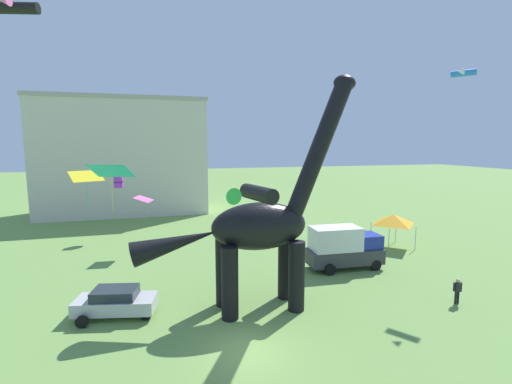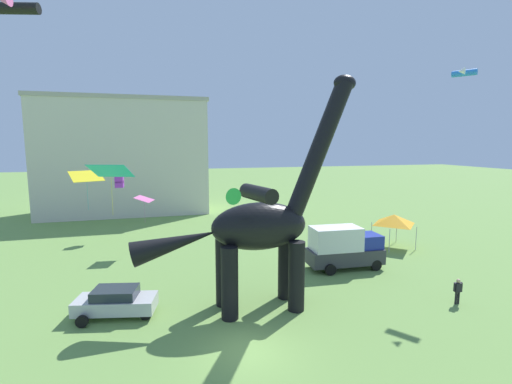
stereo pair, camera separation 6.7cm
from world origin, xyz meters
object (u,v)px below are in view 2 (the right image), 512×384
(dinosaur_sculpture, at_px, (258,226))
(kite_apex, at_px, (144,199))
(kite_high_right, at_px, (15,7))
(kite_mid_left, at_px, (252,194))
(kite_far_right, at_px, (111,171))
(person_vendor_side, at_px, (458,289))
(kite_drifting, at_px, (119,182))
(parked_box_truck, at_px, (344,247))
(parked_sedan_left, at_px, (116,302))
(festival_canopy_tent, at_px, (394,219))
(kite_far_left, at_px, (86,176))
(kite_high_left, at_px, (464,73))

(dinosaur_sculpture, distance_m, kite_apex, 14.27)
(kite_high_right, relative_size, kite_mid_left, 0.93)
(dinosaur_sculpture, height_order, kite_far_right, dinosaur_sculpture)
(person_vendor_side, bearing_deg, kite_drifting, -74.83)
(kite_far_right, xyz_separation_m, kite_apex, (0.70, 16.79, -3.59))
(parked_box_truck, bearing_deg, dinosaur_sculpture, -146.79)
(kite_drifting, bearing_deg, parked_sedan_left, -86.48)
(parked_sedan_left, height_order, kite_drifting, kite_drifting)
(parked_box_truck, height_order, kite_drifting, kite_drifting)
(festival_canopy_tent, distance_m, kite_high_right, 31.22)
(parked_box_truck, height_order, kite_mid_left, kite_mid_left)
(person_vendor_side, height_order, kite_mid_left, kite_mid_left)
(person_vendor_side, relative_size, kite_mid_left, 0.60)
(person_vendor_side, bearing_deg, parked_box_truck, -93.02)
(kite_far_left, height_order, kite_apex, kite_far_left)
(parked_sedan_left, distance_m, festival_canopy_tent, 23.98)
(kite_far_right, height_order, kite_apex, kite_far_right)
(kite_apex, bearing_deg, kite_far_right, -92.39)
(kite_mid_left, bearing_deg, parked_box_truck, 42.11)
(parked_box_truck, bearing_deg, kite_high_right, -178.38)
(kite_high_right, bearing_deg, kite_far_right, -59.06)
(dinosaur_sculpture, height_order, kite_high_left, kite_high_left)
(kite_mid_left, bearing_deg, kite_far_right, -177.55)
(person_vendor_side, distance_m, kite_drifting, 29.81)
(person_vendor_side, height_order, kite_far_left, kite_far_left)
(parked_sedan_left, xyz_separation_m, festival_canopy_tent, (22.75, 7.36, 1.74))
(parked_box_truck, xyz_separation_m, kite_drifting, (-16.73, 14.25, 3.89))
(parked_box_truck, bearing_deg, kite_drifting, 142.61)
(kite_high_left, bearing_deg, kite_far_right, -163.92)
(festival_canopy_tent, xyz_separation_m, kite_far_left, (-23.77, -7.67, 5.12))
(dinosaur_sculpture, xyz_separation_m, kite_far_left, (-8.74, 0.80, 2.92))
(kite_far_right, distance_m, kite_far_left, 5.13)
(parked_box_truck, distance_m, kite_high_left, 14.93)
(parked_box_truck, relative_size, kite_far_left, 2.92)
(person_vendor_side, relative_size, kite_drifting, 1.39)
(kite_drifting, bearing_deg, kite_high_left, -33.62)
(kite_drifting, distance_m, kite_high_right, 18.15)
(kite_drifting, distance_m, kite_apex, 6.62)
(kite_drifting, distance_m, kite_high_left, 30.70)
(person_vendor_side, xyz_separation_m, festival_canopy_tent, (3.74, 11.14, 1.63))
(kite_mid_left, bearing_deg, kite_high_right, 141.53)
(person_vendor_side, relative_size, kite_high_left, 0.92)
(parked_box_truck, bearing_deg, festival_canopy_tent, 31.52)
(kite_high_right, height_order, kite_mid_left, kite_high_right)
(person_vendor_side, xyz_separation_m, kite_high_left, (4.42, 5.22, 13.30))
(kite_far_right, bearing_deg, kite_apex, 87.61)
(parked_box_truck, height_order, kite_far_left, kite_far_left)
(parked_box_truck, xyz_separation_m, kite_mid_left, (-9.28, -8.38, 5.46))
(kite_drifting, relative_size, kite_far_right, 0.54)
(parked_sedan_left, distance_m, kite_high_right, 17.17)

